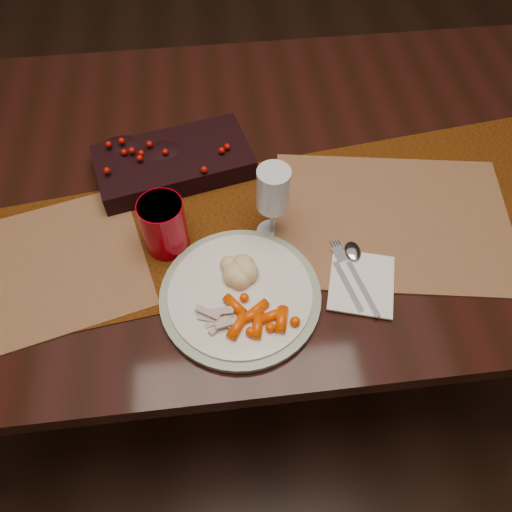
{
  "coord_description": "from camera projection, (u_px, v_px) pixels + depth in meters",
  "views": [
    {
      "loc": [
        -0.06,
        -0.77,
        1.55
      ],
      "look_at": [
        -0.0,
        -0.25,
        0.8
      ],
      "focal_mm": 35.0,
      "sensor_mm": 36.0,
      "label": 1
    }
  ],
  "objects": [
    {
      "name": "mashed_potatoes",
      "position": [
        237.0,
        268.0,
        0.91
      ],
      "size": [
        0.09,
        0.08,
        0.04
      ],
      "primitive_type": null,
      "rotation": [
        0.0,
        0.0,
        -0.08
      ],
      "color": "#C9B389",
      "rests_on": "dinner_plate"
    },
    {
      "name": "dining_table",
      "position": [
        247.0,
        268.0,
        1.4
      ],
      "size": [
        1.8,
        1.0,
        0.75
      ],
      "primitive_type": "cube",
      "color": "black",
      "rests_on": "floor"
    },
    {
      "name": "fork",
      "position": [
        346.0,
        278.0,
        0.93
      ],
      "size": [
        0.05,
        0.15,
        0.0
      ],
      "primitive_type": null,
      "rotation": [
        0.0,
        0.0,
        0.22
      ],
      "color": "white",
      "rests_on": "napkin"
    },
    {
      "name": "napkin",
      "position": [
        362.0,
        283.0,
        0.93
      ],
      "size": [
        0.15,
        0.16,
        0.0
      ],
      "primitive_type": "cube",
      "rotation": [
        0.0,
        0.0,
        -0.29
      ],
      "color": "white",
      "rests_on": "placemat_main"
    },
    {
      "name": "wine_glass",
      "position": [
        273.0,
        204.0,
        0.93
      ],
      "size": [
        0.07,
        0.07,
        0.17
      ],
      "primitive_type": null,
      "rotation": [
        0.0,
        0.0,
        0.1
      ],
      "color": "silver",
      "rests_on": "dining_table"
    },
    {
      "name": "dinner_plate",
      "position": [
        240.0,
        295.0,
        0.91
      ],
      "size": [
        0.32,
        0.32,
        0.02
      ],
      "primitive_type": "cylinder",
      "rotation": [
        0.0,
        0.0,
        -0.1
      ],
      "color": "white",
      "rests_on": "placemat_main"
    },
    {
      "name": "red_cup",
      "position": [
        164.0,
        225.0,
        0.94
      ],
      "size": [
        0.09,
        0.09,
        0.12
      ],
      "primitive_type": "cylinder",
      "rotation": [
        0.0,
        0.0,
        -0.01
      ],
      "color": "#96000E",
      "rests_on": "placemat_main"
    },
    {
      "name": "spoon",
      "position": [
        360.0,
        277.0,
        0.93
      ],
      "size": [
        0.06,
        0.16,
        0.0
      ],
      "primitive_type": null,
      "rotation": [
        0.0,
        0.0,
        0.22
      ],
      "color": "silver",
      "rests_on": "napkin"
    },
    {
      "name": "baby_carrots",
      "position": [
        259.0,
        308.0,
        0.87
      ],
      "size": [
        0.12,
        0.1,
        0.02
      ],
      "primitive_type": null,
      "rotation": [
        0.0,
        0.0,
        -0.07
      ],
      "color": "#ED4600",
      "rests_on": "dinner_plate"
    },
    {
      "name": "placemat_main",
      "position": [
        392.0,
        220.0,
        1.02
      ],
      "size": [
        0.53,
        0.43,
        0.0
      ],
      "primitive_type": "cube",
      "rotation": [
        0.0,
        0.0,
        -0.17
      ],
      "color": "brown",
      "rests_on": "dining_table"
    },
    {
      "name": "placemat_second",
      "position": [
        31.0,
        273.0,
        0.95
      ],
      "size": [
        0.49,
        0.4,
        0.0
      ],
      "primitive_type": "cube",
      "rotation": [
        0.0,
        0.0,
        0.25
      ],
      "color": "brown",
      "rests_on": "dining_table"
    },
    {
      "name": "turkey_shreds",
      "position": [
        218.0,
        319.0,
        0.86
      ],
      "size": [
        0.08,
        0.07,
        0.02
      ],
      "primitive_type": null,
      "rotation": [
        0.0,
        0.0,
        -0.17
      ],
      "color": "#D6AC9A",
      "rests_on": "dinner_plate"
    },
    {
      "name": "table_runner",
      "position": [
        275.0,
        218.0,
        1.02
      ],
      "size": [
        1.62,
        0.53,
        0.0
      ],
      "primitive_type": "cube",
      "rotation": [
        0.0,
        0.0,
        0.13
      ],
      "color": "black",
      "rests_on": "dining_table"
    },
    {
      "name": "floor",
      "position": [
        249.0,
        328.0,
        1.71
      ],
      "size": [
        5.0,
        5.0,
        0.0
      ],
      "primitive_type": "plane",
      "color": "black",
      "rests_on": "ground"
    },
    {
      "name": "centerpiece",
      "position": [
        173.0,
        160.0,
        1.07
      ],
      "size": [
        0.36,
        0.24,
        0.07
      ],
      "primitive_type": null,
      "rotation": [
        0.0,
        0.0,
        0.22
      ],
      "color": "black",
      "rests_on": "table_runner"
    }
  ]
}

